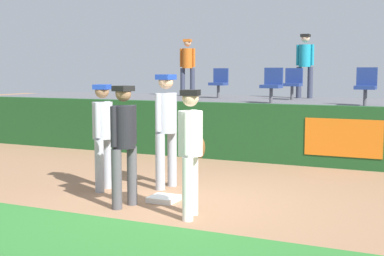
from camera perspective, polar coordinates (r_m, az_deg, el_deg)
name	(u,v)px	position (r m, az deg, el deg)	size (l,w,h in m)	color
ground_plane	(168,203)	(7.84, -2.63, -8.08)	(60.00, 60.00, 0.00)	#936B4C
grass_foreground_strip	(61,254)	(5.88, -13.93, -13.08)	(18.00, 2.80, 0.01)	#2D722D
first_base	(164,199)	(7.93, -3.08, -7.62)	(0.40, 0.40, 0.08)	white
player_fielder_home	(191,144)	(6.89, -0.11, -1.78)	(0.38, 0.55, 1.69)	white
player_runner_visitor	(166,123)	(8.66, -2.81, 0.57)	(0.40, 0.52, 1.87)	#9EA3AD
player_coach_visitor	(103,129)	(8.61, -9.60, -0.16)	(0.38, 0.47, 1.71)	#9EA3AD
player_umpire	(124,137)	(7.49, -7.34, -1.00)	(0.39, 0.47, 1.72)	#4C4C51
field_wall	(254,133)	(11.35, 6.74, -0.50)	(18.00, 0.26, 1.24)	#19471E
bleacher_platform	(286,124)	(13.81, 10.04, 0.47)	(18.00, 4.80, 1.17)	#59595E
seat_front_right	(366,84)	(12.24, 18.23, 4.50)	(0.44, 0.44, 0.84)	#4C4C51
seat_back_center	(293,82)	(14.40, 10.79, 4.90)	(0.47, 0.44, 0.84)	#4C4C51
seat_back_left	(219,81)	(15.05, 2.96, 5.04)	(0.44, 0.44, 0.84)	#4C4C51
seat_front_center	(272,83)	(12.67, 8.63, 4.78)	(0.45, 0.44, 0.84)	#4C4C51
spectator_hooded	(188,63)	(16.26, -0.49, 6.99)	(0.48, 0.38, 1.72)	#33384C
spectator_capped	(305,61)	(15.21, 12.07, 7.05)	(0.50, 0.34, 1.78)	#33384C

